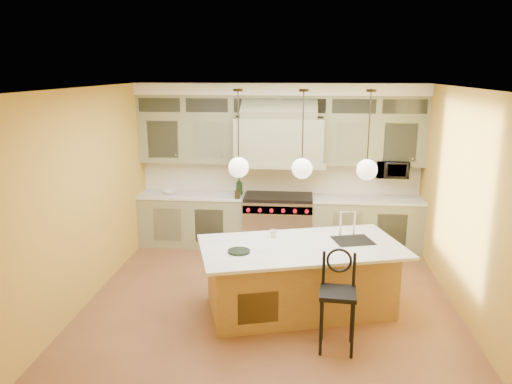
# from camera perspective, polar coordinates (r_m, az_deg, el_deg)

# --- Properties ---
(floor) EXTENTS (5.00, 5.00, 0.00)m
(floor) POSITION_cam_1_polar(r_m,az_deg,el_deg) (7.13, 1.65, -12.16)
(floor) COLOR brown
(floor) RESTS_ON ground
(ceiling) EXTENTS (5.00, 5.00, 0.00)m
(ceiling) POSITION_cam_1_polar(r_m,az_deg,el_deg) (6.41, 1.83, 11.82)
(ceiling) COLOR white
(ceiling) RESTS_ON wall_back
(wall_back) EXTENTS (5.00, 0.00, 5.00)m
(wall_back) POSITION_cam_1_polar(r_m,az_deg,el_deg) (9.06, 2.72, 3.18)
(wall_back) COLOR gold
(wall_back) RESTS_ON ground
(wall_front) EXTENTS (5.00, 0.00, 5.00)m
(wall_front) POSITION_cam_1_polar(r_m,az_deg,el_deg) (4.26, -0.38, -9.32)
(wall_front) COLOR gold
(wall_front) RESTS_ON ground
(wall_left) EXTENTS (0.00, 5.00, 5.00)m
(wall_left) POSITION_cam_1_polar(r_m,az_deg,el_deg) (7.22, -18.49, -0.31)
(wall_left) COLOR gold
(wall_left) RESTS_ON ground
(wall_right) EXTENTS (0.00, 5.00, 5.00)m
(wall_right) POSITION_cam_1_polar(r_m,az_deg,el_deg) (6.94, 22.80, -1.23)
(wall_right) COLOR gold
(wall_right) RESTS_ON ground
(back_cabinetry) EXTENTS (5.00, 0.77, 2.90)m
(back_cabinetry) POSITION_cam_1_polar(r_m,az_deg,el_deg) (8.81, 2.64, 2.73)
(back_cabinetry) COLOR gray
(back_cabinetry) RESTS_ON floor
(range) EXTENTS (1.20, 0.74, 0.96)m
(range) POSITION_cam_1_polar(r_m,az_deg,el_deg) (8.95, 2.55, -3.32)
(range) COLOR silver
(range) RESTS_ON floor
(kitchen_island) EXTENTS (2.85, 2.01, 1.35)m
(kitchen_island) POSITION_cam_1_polar(r_m,az_deg,el_deg) (6.70, 5.05, -9.57)
(kitchen_island) COLOR olive
(kitchen_island) RESTS_ON floor
(counter_stool) EXTENTS (0.43, 0.43, 1.16)m
(counter_stool) POSITION_cam_1_polar(r_m,az_deg,el_deg) (5.81, 9.34, -11.47)
(counter_stool) COLOR black
(counter_stool) RESTS_ON floor
(microwave) EXTENTS (0.54, 0.37, 0.30)m
(microwave) POSITION_cam_1_polar(r_m,az_deg,el_deg) (8.95, 15.23, 2.56)
(microwave) COLOR black
(microwave) RESTS_ON back_cabinetry
(oil_bottle_a) EXTENTS (0.13, 0.13, 0.33)m
(oil_bottle_a) POSITION_cam_1_polar(r_m,az_deg,el_deg) (8.86, -1.94, 0.65)
(oil_bottle_a) COLOR black
(oil_bottle_a) RESTS_ON back_cabinetry
(oil_bottle_b) EXTENTS (0.09, 0.10, 0.21)m
(oil_bottle_b) POSITION_cam_1_polar(r_m,az_deg,el_deg) (8.65, -2.12, -0.10)
(oil_bottle_b) COLOR black
(oil_bottle_b) RESTS_ON back_cabinetry
(fruit_bowl) EXTENTS (0.27, 0.27, 0.06)m
(fruit_bowl) POSITION_cam_1_polar(r_m,az_deg,el_deg) (9.13, -9.78, -0.01)
(fruit_bowl) COLOR silver
(fruit_bowl) RESTS_ON back_cabinetry
(cup) EXTENTS (0.12, 0.12, 0.10)m
(cup) POSITION_cam_1_polar(r_m,az_deg,el_deg) (6.76, 2.01, -4.77)
(cup) COLOR silver
(cup) RESTS_ON kitchen_island
(pendant_left) EXTENTS (0.26, 0.26, 1.11)m
(pendant_left) POSITION_cam_1_polar(r_m,az_deg,el_deg) (6.31, -2.01, 3.09)
(pendant_left) COLOR #2D2319
(pendant_left) RESTS_ON ceiling
(pendant_center) EXTENTS (0.26, 0.26, 1.11)m
(pendant_center) POSITION_cam_1_polar(r_m,az_deg,el_deg) (6.26, 5.29, 2.96)
(pendant_center) COLOR #2D2319
(pendant_center) RESTS_ON ceiling
(pendant_right) EXTENTS (0.26, 0.26, 1.11)m
(pendant_right) POSITION_cam_1_polar(r_m,az_deg,el_deg) (6.31, 12.58, 2.77)
(pendant_right) COLOR #2D2319
(pendant_right) RESTS_ON ceiling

